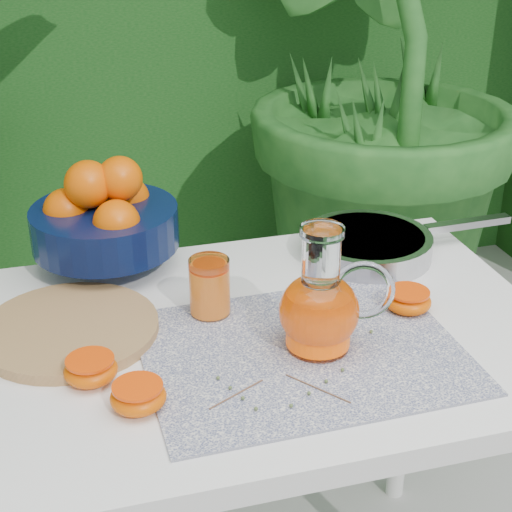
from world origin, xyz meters
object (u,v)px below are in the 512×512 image
object	(u,v)px
white_table	(259,369)
saute_pan	(369,244)
juice_pitcher	(321,307)
fruit_bowl	(104,218)
cutting_board	(70,329)

from	to	relation	value
white_table	saute_pan	distance (m)	0.37
saute_pan	juice_pitcher	bearing A→B (deg)	-125.72
fruit_bowl	cutting_board	bearing A→B (deg)	-110.27
white_table	fruit_bowl	size ratio (longest dim) A/B	2.92
juice_pitcher	saute_pan	world-z (taller)	juice_pitcher
cutting_board	fruit_bowl	world-z (taller)	fruit_bowl
saute_pan	fruit_bowl	bearing A→B (deg)	168.88
cutting_board	saute_pan	bearing A→B (deg)	13.12
white_table	saute_pan	size ratio (longest dim) A/B	2.20
cutting_board	saute_pan	size ratio (longest dim) A/B	0.65
juice_pitcher	saute_pan	distance (m)	0.36
fruit_bowl	saute_pan	bearing A→B (deg)	-11.12
white_table	fruit_bowl	world-z (taller)	fruit_bowl
juice_pitcher	cutting_board	bearing A→B (deg)	158.42
cutting_board	white_table	bearing A→B (deg)	-13.01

